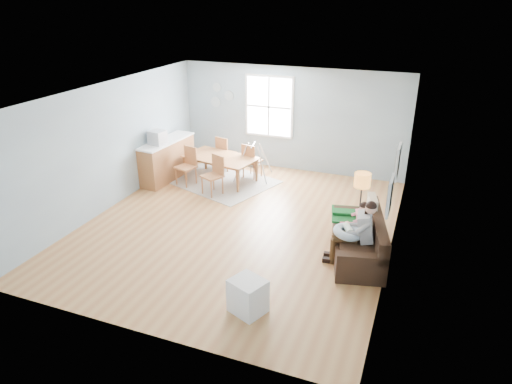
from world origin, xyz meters
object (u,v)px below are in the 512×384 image
at_px(counter, 167,159).
at_px(chair_sw, 188,163).
at_px(sofa, 361,242).
at_px(father, 357,230).
at_px(chair_ne, 251,159).
at_px(floor_lamp, 362,186).
at_px(toddler, 358,218).
at_px(chair_nw, 224,151).
at_px(storage_cube, 247,296).
at_px(monitor, 157,137).
at_px(baby_swing, 253,163).
at_px(dining_table, 220,169).
at_px(chair_se, 215,172).

bearing_deg(counter, chair_sw, -11.05).
relative_size(sofa, father, 1.68).
distance_m(sofa, chair_ne, 4.28).
xyz_separation_m(floor_lamp, chair_sw, (-4.42, 1.53, -0.66)).
xyz_separation_m(father, toddler, (-0.05, 0.45, 0.01)).
bearing_deg(chair_sw, toddler, -21.42).
xyz_separation_m(chair_sw, chair_nw, (0.43, 1.19, -0.01)).
bearing_deg(storage_cube, monitor, 135.22).
distance_m(sofa, chair_nw, 5.15).
relative_size(toddler, baby_swing, 0.76).
distance_m(father, counter, 5.65).
bearing_deg(toddler, father, -83.13).
height_order(chair_nw, baby_swing, chair_nw).
distance_m(father, dining_table, 4.66).
bearing_deg(baby_swing, sofa, -41.68).
bearing_deg(floor_lamp, storage_cube, -114.81).
distance_m(sofa, counter, 5.59).
bearing_deg(dining_table, chair_sw, -134.26).
distance_m(sofa, toddler, 0.43).
bearing_deg(monitor, dining_table, 26.27).
bearing_deg(monitor, baby_swing, 29.47).
bearing_deg(chair_sw, father, -26.06).
distance_m(storage_cube, counter, 5.75).
height_order(chair_ne, counter, counter).
relative_size(monitor, baby_swing, 0.39).
bearing_deg(toddler, storage_cube, -116.93).
bearing_deg(chair_sw, counter, 168.95).
distance_m(dining_table, chair_ne, 0.82).
bearing_deg(storage_cube, sofa, 59.17).
xyz_separation_m(chair_nw, counter, (-1.10, -1.06, -0.01)).
height_order(sofa, chair_nw, chair_nw).
bearing_deg(baby_swing, chair_sw, -145.39).
distance_m(toddler, chair_ne, 4.08).
bearing_deg(counter, chair_nw, 44.07).
distance_m(storage_cube, monitor, 5.58).
bearing_deg(storage_cube, chair_se, 121.89).
height_order(sofa, chair_se, chair_se).
distance_m(chair_se, chair_ne, 1.27).
bearing_deg(counter, floor_lamp, -18.07).
bearing_deg(storage_cube, counter, 132.70).
distance_m(chair_sw, chair_se, 0.93).
bearing_deg(baby_swing, counter, -158.25).
distance_m(floor_lamp, chair_nw, 4.87).
xyz_separation_m(chair_sw, chair_ne, (1.30, 0.88, -0.02)).
relative_size(chair_se, chair_nw, 1.01).
bearing_deg(toddler, floor_lamp, 93.02).
bearing_deg(chair_nw, chair_ne, -19.36).
bearing_deg(chair_ne, dining_table, -145.90).
distance_m(floor_lamp, storage_cube, 2.97).
height_order(chair_ne, baby_swing, chair_ne).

